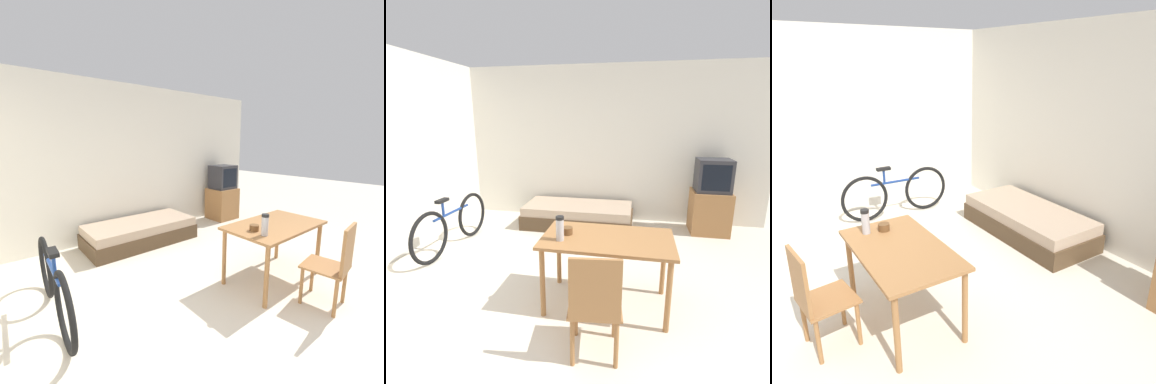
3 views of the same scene
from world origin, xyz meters
TOP-DOWN VIEW (x-y plane):
  - ground_plane at (0.00, 0.00)m, footprint 20.00×20.00m
  - wall_back at (0.00, 3.32)m, footprint 5.74×0.06m
  - wall_left at (-2.40, 1.65)m, footprint 0.06×4.29m
  - daybed at (-0.25, 2.79)m, footprint 1.84×0.85m
  - tv at (1.88, 2.92)m, footprint 0.58×0.53m
  - dining_table at (0.46, 0.66)m, footprint 1.25×0.71m
  - wooden_chair at (0.44, -0.07)m, footprint 0.46×0.46m
  - bicycle at (-1.83, 1.57)m, footprint 0.11×1.65m
  - thermos_flask at (0.03, 0.51)m, footprint 0.08×0.08m
  - mate_bowl at (0.06, 0.67)m, footprint 0.10×0.10m

SIDE VIEW (x-z plane):
  - ground_plane at x=0.00m, z-range 0.00..0.00m
  - daybed at x=-0.25m, z-range 0.00..0.38m
  - bicycle at x=-1.83m, z-range -0.03..0.74m
  - wooden_chair at x=0.44m, z-range 0.05..0.96m
  - tv at x=1.88m, z-range -0.04..1.16m
  - dining_table at x=0.46m, z-range 0.27..0.99m
  - mate_bowl at x=0.06m, z-range 0.72..0.79m
  - thermos_flask at x=0.03m, z-range 0.74..0.97m
  - wall_back at x=0.00m, z-range 0.00..2.70m
  - wall_left at x=-2.40m, z-range 0.00..2.70m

